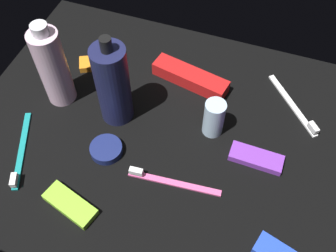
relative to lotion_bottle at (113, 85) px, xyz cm
name	(u,v)px	position (x,y,z in cm)	size (l,w,h in cm)	color
ground_plane	(168,136)	(-11.94, 1.51, -10.01)	(84.00, 64.00, 1.20)	black
lotion_bottle	(113,85)	(0.00, 0.00, 0.00)	(6.77, 6.77, 21.28)	#1B1E44
bodywash_bottle	(53,67)	(13.50, -0.40, -0.14)	(6.07, 6.07, 20.07)	silver
deodorant_stick	(214,118)	(-20.24, -2.53, -5.14)	(4.21, 4.21, 8.54)	silver
toothbrush_pink	(169,181)	(-15.69, 11.87, -8.80)	(18.03, 2.81, 2.10)	#E55999
toothbrush_white	(295,107)	(-35.69, -13.81, -8.80)	(12.69, 14.40, 2.10)	white
toothbrush_teal	(21,153)	(14.09, 15.86, -8.80)	(8.19, 17.02, 2.10)	teal
toothpaste_box_red	(188,77)	(-11.46, -13.62, -7.81)	(17.60, 4.40, 3.20)	red
snack_bar_orange	(102,63)	(9.27, -12.02, -8.66)	(10.40, 4.00, 1.50)	orange
snack_bar_purple	(256,159)	(-30.30, 1.75, -8.66)	(10.40, 4.00, 1.50)	purple
snack_bar_lime	(70,204)	(-0.39, 22.38, -8.66)	(10.40, 4.00, 1.50)	#8CD133
cream_tin_left	(106,149)	(-1.72, 9.54, -8.55)	(6.47, 6.47, 1.71)	navy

